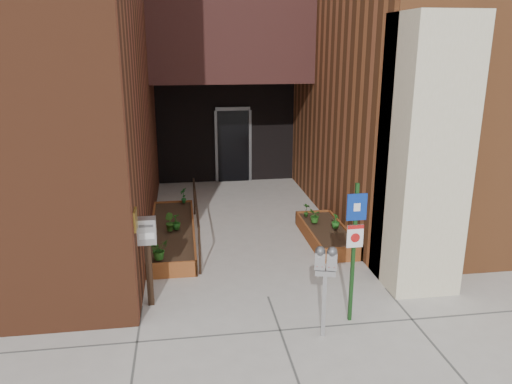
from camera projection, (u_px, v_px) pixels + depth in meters
name	position (u px, v px, depth m)	size (l,w,h in m)	color
ground	(268.00, 297.00, 8.07)	(80.00, 80.00, 0.00)	#9E9991
architecture	(218.00, 3.00, 13.17)	(20.00, 14.60, 10.00)	brown
planter_left	(173.00, 234.00, 10.37)	(0.90, 3.60, 0.30)	brown
planter_right	(326.00, 235.00, 10.34)	(0.80, 2.20, 0.30)	brown
handrail	(196.00, 206.00, 10.22)	(0.04, 3.34, 0.90)	black
parking_meter	(326.00, 268.00, 6.71)	(0.31, 0.18, 1.34)	#A2A1A4
sign_post	(355.00, 239.00, 7.02)	(0.29, 0.07, 2.10)	#173D16
payment_dropbox	(147.00, 243.00, 7.56)	(0.29, 0.22, 1.43)	black
shrub_left_a	(159.00, 249.00, 8.73)	(0.32, 0.32, 0.36)	#245E1A
shrub_left_b	(169.00, 222.00, 10.06)	(0.20, 0.20, 0.36)	#285919
shrub_left_c	(176.00, 222.00, 10.14)	(0.18, 0.18, 0.33)	#1D5719
shrub_left_d	(183.00, 195.00, 11.83)	(0.20, 0.20, 0.37)	#1A5C20
shrub_right_a	(336.00, 221.00, 10.22)	(0.17, 0.17, 0.30)	#1F601B
shrub_right_b	(307.00, 210.00, 10.88)	(0.16, 0.16, 0.31)	#1D4E16
shrub_right_c	(315.00, 216.00, 10.52)	(0.28, 0.28, 0.31)	#25601B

